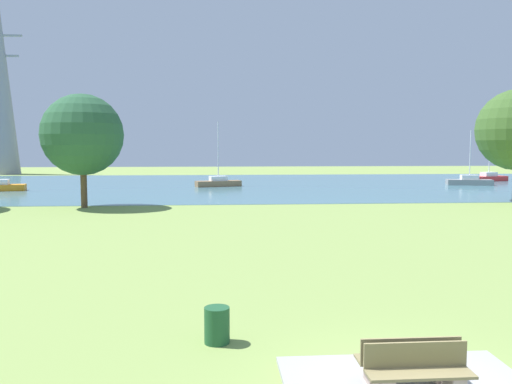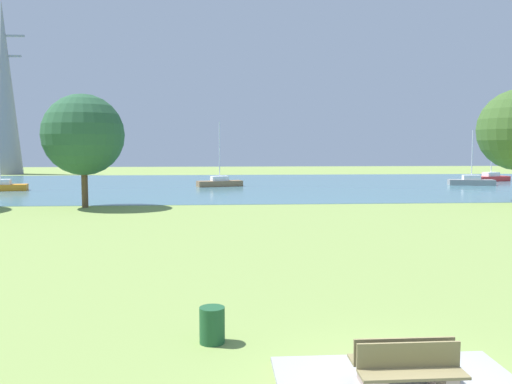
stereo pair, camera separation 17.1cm
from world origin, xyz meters
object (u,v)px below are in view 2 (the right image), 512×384
Objects in this scene: bench_facing_water at (401,363)px; litter_bin at (212,325)px; tree_east_near at (83,135)px; bench_facing_inland at (412,376)px; sailboat_orange at (1,186)px; sailboat_brown at (220,182)px; sailboat_red at (491,178)px; sailboat_gray at (471,181)px; electricity_pylon at (5,88)px.

bench_facing_water reaches higher than litter_bin.
tree_east_near is at bearing 109.42° from litter_bin.
bench_facing_water is 1.00× the size of bench_facing_inland.
litter_bin is at bearing -62.91° from sailboat_orange.
sailboat_orange is at bearing -168.96° from sailboat_brown.
tree_east_near reaches higher than sailboat_brown.
litter_bin is at bearing -70.58° from tree_east_near.
bench_facing_water is at bearing -66.23° from tree_east_near.
sailboat_brown is (-3.20, 47.91, -0.01)m from bench_facing_inland.
sailboat_brown is at bearing 11.04° from sailboat_orange.
sailboat_red is (29.97, 53.99, -0.02)m from bench_facing_inland.
sailboat_gray is (24.53, 47.40, -0.02)m from bench_facing_water.
bench_facing_inland is at bearing -117.10° from sailboat_gray.
bench_facing_water is at bearing -119.28° from sailboat_red.
tree_east_near is (11.59, -14.47, 4.63)m from sailboat_orange.
sailboat_red is 0.23× the size of electricity_pylon.
sailboat_orange reaches higher than bench_facing_water.
sailboat_red is at bearing 60.72° from bench_facing_water.
litter_bin is 0.03× the size of electricity_pylon.
sailboat_red is 49.49m from tree_east_near.
electricity_pylon is at bearing 110.00° from sailboat_orange.
tree_east_near is at bearing -153.43° from sailboat_gray.
litter_bin is 52.92m from sailboat_gray.
tree_east_near is at bearing -63.33° from electricity_pylon.
litter_bin is 60.95m from sailboat_red.
sailboat_orange is (-21.06, -4.11, 0.01)m from sailboat_brown.
tree_east_near is 51.77m from electricity_pylon.
electricity_pylon reaches higher than sailboat_orange.
electricity_pylon reaches higher than bench_facing_inland.
sailboat_orange is at bearing 128.69° from tree_east_near.
litter_bin is 28.34m from tree_east_near.
sailboat_orange is 19.11m from tree_east_near.
sailboat_gray is at bearing 0.06° from sailboat_brown.
sailboat_orange reaches higher than sailboat_red.
sailboat_orange reaches higher than sailboat_gray.
sailboat_gray is 41.86m from tree_east_near.
bench_facing_water is at bearing -60.71° from sailboat_orange.
sailboat_orange is at bearing -70.00° from electricity_pylon.
electricity_pylon is at bearing 115.56° from bench_facing_water.
sailboat_gray reaches higher than sailboat_red.
litter_bin is 44.93m from sailboat_brown.
bench_facing_inland is 4.51m from litter_bin.
litter_bin is at bearing -65.89° from electricity_pylon.
sailboat_brown reaches higher than bench_facing_water.
sailboat_gray reaches higher than bench_facing_inland.
sailboat_gray is 0.23× the size of electricity_pylon.
bench_facing_inland is 48.02m from sailboat_brown.
sailboat_red is 70.05m from electricity_pylon.
bench_facing_inland is at bearing -61.01° from sailboat_orange.
sailboat_brown is at bearing 62.98° from tree_east_near.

